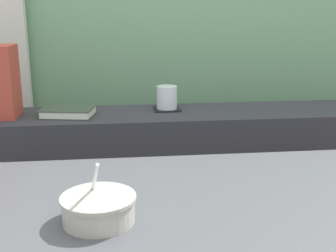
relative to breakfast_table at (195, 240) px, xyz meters
name	(u,v)px	position (x,y,z in m)	size (l,w,h in m)	color
dark_console_ledge	(171,207)	(0.02, 0.64, -0.22)	(2.80, 0.30, 0.80)	#2D2D33
breakfast_table	(195,240)	(0.00, 0.00, 0.00)	(1.22, 0.69, 0.73)	#414145
coaster_square	(167,109)	(0.00, 0.68, 0.19)	(0.10, 0.10, 0.01)	black
juice_glass	(167,98)	(0.00, 0.68, 0.23)	(0.08, 0.08, 0.09)	white
closed_book	(67,112)	(-0.37, 0.63, 0.20)	(0.21, 0.17, 0.03)	#334233
soup_bowl	(99,208)	(-0.24, -0.08, 0.14)	(0.17, 0.17, 0.15)	#BCB7A8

